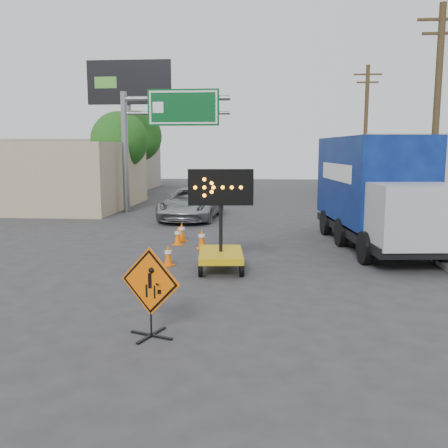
# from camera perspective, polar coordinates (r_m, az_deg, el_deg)

# --- Properties ---
(ground) EXTENTS (100.00, 100.00, 0.00)m
(ground) POSITION_cam_1_polar(r_m,az_deg,el_deg) (10.83, -3.89, -11.10)
(ground) COLOR #2D2D30
(ground) RESTS_ON ground
(curb_right) EXTENTS (0.40, 60.00, 0.12)m
(curb_right) POSITION_cam_1_polar(r_m,az_deg,el_deg) (25.94, 17.39, 0.28)
(curb_right) COLOR gray
(curb_right) RESTS_ON ground
(sidewalk_right) EXTENTS (4.00, 60.00, 0.15)m
(sidewalk_right) POSITION_cam_1_polar(r_m,az_deg,el_deg) (26.53, 22.25, 0.24)
(sidewalk_right) COLOR gray
(sidewalk_right) RESTS_ON ground
(storefront_left_near) EXTENTS (14.00, 10.00, 4.00)m
(storefront_left_near) POSITION_cam_1_polar(r_m,az_deg,el_deg) (33.92, -22.51, 5.19)
(storefront_left_near) COLOR tan
(storefront_left_near) RESTS_ON ground
(storefront_left_far) EXTENTS (12.00, 10.00, 4.40)m
(storefront_left_far) POSITION_cam_1_polar(r_m,az_deg,el_deg) (47.12, -15.76, 6.55)
(storefront_left_far) COLOR gray
(storefront_left_far) RESTS_ON ground
(building_right_far) EXTENTS (10.00, 14.00, 4.60)m
(building_right_far) POSITION_cam_1_polar(r_m,az_deg,el_deg) (41.68, 20.98, 6.21)
(building_right_far) COLOR tan
(building_right_far) RESTS_ON ground
(highway_gantry) EXTENTS (6.18, 0.38, 6.90)m
(highway_gantry) POSITION_cam_1_polar(r_m,az_deg,el_deg) (28.71, -7.31, 11.40)
(highway_gantry) COLOR slate
(highway_gantry) RESTS_ON ground
(billboard) EXTENTS (6.10, 0.54, 9.85)m
(billboard) POSITION_cam_1_polar(r_m,az_deg,el_deg) (37.48, -10.77, 14.16)
(billboard) COLOR slate
(billboard) RESTS_ON ground
(utility_pole_near) EXTENTS (1.80, 0.26, 9.00)m
(utility_pole_near) POSITION_cam_1_polar(r_m,az_deg,el_deg) (21.09, 23.06, 10.76)
(utility_pole_near) COLOR #4A3A20
(utility_pole_near) RESTS_ON ground
(utility_pole_far) EXTENTS (1.80, 0.26, 9.00)m
(utility_pole_far) POSITION_cam_1_polar(r_m,az_deg,el_deg) (34.68, 15.86, 10.02)
(utility_pole_far) COLOR #4A3A20
(utility_pole_far) RESTS_ON ground
(tree_left_near) EXTENTS (3.71, 3.71, 6.03)m
(tree_left_near) POSITION_cam_1_polar(r_m,az_deg,el_deg) (33.48, -11.84, 9.33)
(tree_left_near) COLOR #4A3A20
(tree_left_near) RESTS_ON ground
(tree_left_far) EXTENTS (4.10, 4.10, 6.66)m
(tree_left_far) POSITION_cam_1_polar(r_m,az_deg,el_deg) (41.46, -9.98, 9.82)
(tree_left_far) COLOR #4A3A20
(tree_left_far) RESTS_ON ground
(construction_sign) EXTENTS (1.26, 0.91, 1.78)m
(construction_sign) POSITION_cam_1_polar(r_m,az_deg,el_deg) (9.84, -8.41, -7.47)
(construction_sign) COLOR black
(construction_sign) RESTS_ON ground
(arrow_board) EXTENTS (1.93, 2.27, 3.06)m
(arrow_board) POSITION_cam_1_polar(r_m,az_deg,el_deg) (15.03, -0.37, -2.78)
(arrow_board) COLOR #C7A40B
(arrow_board) RESTS_ON ground
(pickup_truck) EXTENTS (3.03, 5.96, 1.61)m
(pickup_truck) POSITION_cam_1_polar(r_m,az_deg,el_deg) (26.05, -3.74, 2.35)
(pickup_truck) COLOR #A0A2A7
(pickup_truck) RESTS_ON ground
(box_truck) EXTENTS (3.49, 8.84, 4.09)m
(box_truck) POSITION_cam_1_polar(r_m,az_deg,el_deg) (19.41, 16.98, 2.94)
(box_truck) COLOR black
(box_truck) RESTS_ON ground
(cone_a) EXTENTS (0.41, 0.41, 0.72)m
(cone_a) POSITION_cam_1_polar(r_m,az_deg,el_deg) (15.00, -8.63, -4.14)
(cone_a) COLOR #EF6105
(cone_a) RESTS_ON ground
(cone_b) EXTENTS (0.46, 0.46, 0.68)m
(cone_b) POSITION_cam_1_polar(r_m,az_deg,el_deg) (15.78, -6.39, -3.53)
(cone_b) COLOR #EF6105
(cone_b) RESTS_ON ground
(cone_c) EXTENTS (0.47, 0.47, 0.76)m
(cone_c) POSITION_cam_1_polar(r_m,az_deg,el_deg) (18.28, -2.55, -1.68)
(cone_c) COLOR #EF6105
(cone_c) RESTS_ON ground
(cone_d) EXTENTS (0.39, 0.39, 0.72)m
(cone_d) POSITION_cam_1_polar(r_m,az_deg,el_deg) (19.11, -5.31, -1.32)
(cone_d) COLOR #EF6105
(cone_d) RESTS_ON ground
(cone_e) EXTENTS (0.51, 0.51, 0.78)m
(cone_e) POSITION_cam_1_polar(r_m,az_deg,el_deg) (19.87, -4.86, -0.84)
(cone_e) COLOR #EF6105
(cone_e) RESTS_ON ground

